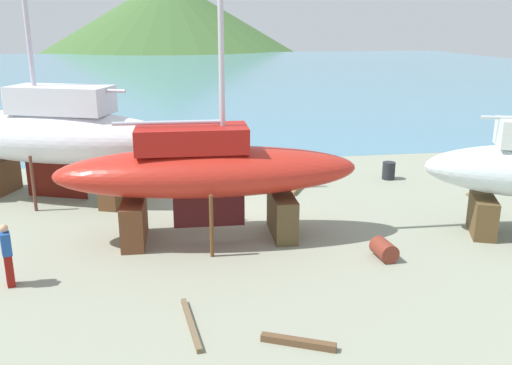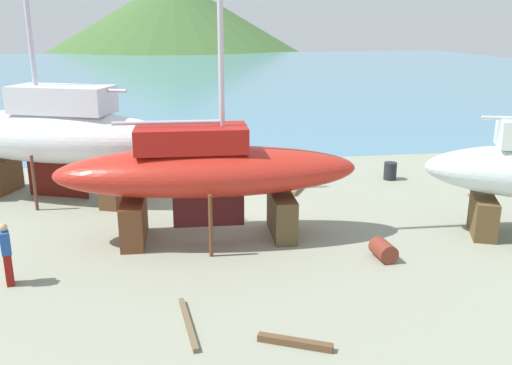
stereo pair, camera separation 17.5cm
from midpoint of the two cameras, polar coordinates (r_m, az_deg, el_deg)
ground_plane at (r=18.24m, az=-0.89°, el=-5.61°), size 41.74×41.74×0.00m
sea_water at (r=81.00m, az=-7.58°, el=11.26°), size 129.15×106.98×0.01m
headland_hill at (r=155.54m, az=-8.92°, el=13.51°), size 129.53×129.53×36.94m
sailboat_mid_port at (r=17.49m, az=-5.38°, el=1.19°), size 9.66×3.13×16.83m
sailboat_small_center at (r=22.87m, az=-20.49°, el=4.62°), size 10.94×6.39×16.30m
worker at (r=16.09m, az=-24.64°, el=-6.76°), size 0.37×0.49×1.74m
barrel_blue_faded at (r=25.42m, az=13.37°, el=1.20°), size 0.70×0.70×0.78m
barrel_rust_near at (r=23.67m, az=2.24°, el=0.23°), size 1.00×1.03×0.53m
barrel_rust_mid at (r=16.92m, az=12.82°, el=-6.78°), size 0.64×0.91×0.57m
timber_long_aft at (r=23.20m, az=4.09°, el=-0.60°), size 1.05×1.67×0.17m
timber_plank_near at (r=13.29m, az=-7.13°, el=-14.31°), size 0.39×2.33×0.11m
timber_short_skew at (r=24.59m, az=22.24°, el=-0.89°), size 1.76×0.79×0.11m
timber_plank_far at (r=12.52m, az=3.98°, el=-16.16°), size 1.58×0.87×0.16m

